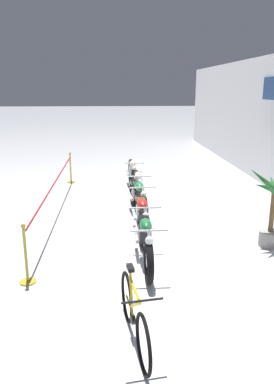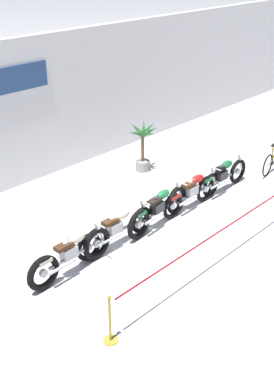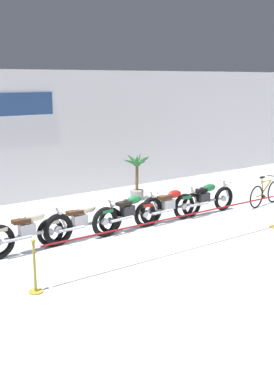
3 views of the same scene
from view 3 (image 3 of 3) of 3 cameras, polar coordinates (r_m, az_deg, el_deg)
ground_plane at (r=12.32m, az=0.34°, el=-5.25°), size 120.00×120.00×0.00m
back_wall at (r=16.20m, az=-10.50°, el=6.63°), size 28.00×0.29×4.20m
motorcycle_cream_0 at (r=11.36m, az=-12.64°, el=-4.67°), size 2.29×0.62×0.98m
motorcycle_cream_1 at (r=12.04m, az=-6.55°, el=-3.52°), size 2.37×0.62×0.92m
motorcycle_green_2 at (r=12.65m, az=-0.92°, el=-2.50°), size 2.38×0.62×0.97m
motorcycle_red_3 at (r=13.45m, az=3.89°, el=-1.64°), size 2.40×0.62×0.93m
motorcycle_green_4 at (r=14.26m, az=8.04°, el=-0.83°), size 2.34×0.62×0.95m
bicycle at (r=15.73m, az=14.95°, el=-0.16°), size 1.72×0.48×0.96m
potted_palm_left_of_row at (r=15.81m, az=0.03°, el=2.30°), size 1.15×1.00×1.66m
stanchion_far_left at (r=10.20m, az=-0.59°, el=-5.15°), size 6.94×0.28×1.05m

